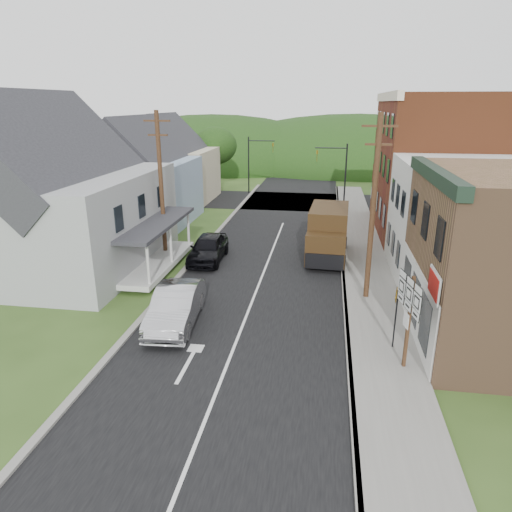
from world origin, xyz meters
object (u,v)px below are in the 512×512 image
at_px(silver_sedan, 176,307).
at_px(warning_sign, 396,309).
at_px(dark_sedan, 208,248).
at_px(delivery_van, 328,234).
at_px(route_sign_cluster, 409,309).

xyz_separation_m(silver_sedan, warning_sign, (9.20, -0.85, 0.97)).
bearing_deg(dark_sedan, delivery_van, 11.71).
relative_size(silver_sedan, warning_sign, 1.97).
distance_m(dark_sedan, route_sign_cluster, 14.95).
xyz_separation_m(delivery_van, warning_sign, (2.66, -11.12, 0.19)).
bearing_deg(silver_sedan, delivery_van, 52.52).
bearing_deg(warning_sign, silver_sedan, -171.60).
distance_m(delivery_van, route_sign_cluster, 12.86).
height_order(silver_sedan, route_sign_cluster, route_sign_cluster).
distance_m(dark_sedan, delivery_van, 7.54).
xyz_separation_m(dark_sedan, warning_sign, (9.97, -9.44, 0.99)).
height_order(dark_sedan, route_sign_cluster, route_sign_cluster).
bearing_deg(delivery_van, dark_sedan, -164.21).
distance_m(silver_sedan, warning_sign, 9.29).
xyz_separation_m(silver_sedan, dark_sedan, (-0.77, 8.59, -0.02)).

